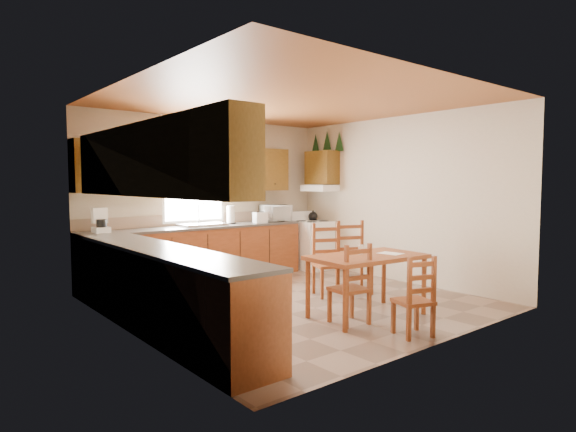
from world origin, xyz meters
TOP-DOWN VIEW (x-y plane):
  - floor at (0.00, 0.00)m, footprint 4.50×4.50m
  - ceiling at (0.00, 0.00)m, footprint 4.50×4.50m
  - wall_left at (-2.25, 0.00)m, footprint 4.50×4.50m
  - wall_right at (2.25, 0.00)m, footprint 4.50×4.50m
  - wall_back at (0.00, 2.25)m, footprint 4.50×4.50m
  - wall_front at (0.00, -2.25)m, footprint 4.50×4.50m
  - lower_cab_back at (-0.38, 1.95)m, footprint 3.75×0.60m
  - lower_cab_left at (-1.95, -0.15)m, footprint 0.60×3.60m
  - counter_back at (-0.38, 1.95)m, footprint 3.75×0.63m
  - counter_left at (-1.95, -0.15)m, footprint 0.63×3.60m
  - backsplash at (-0.38, 2.24)m, footprint 3.75×0.01m
  - upper_cab_back_left at (-1.55, 2.08)m, footprint 1.41×0.33m
  - upper_cab_back_right at (0.86, 2.08)m, footprint 1.25×0.33m
  - upper_cab_left at (-2.08, -0.15)m, footprint 0.33×3.60m
  - upper_cab_stove at (2.08, 1.65)m, footprint 0.33×0.62m
  - range_hood at (2.03, 1.65)m, footprint 0.44×0.62m
  - window_frame at (-0.30, 2.22)m, footprint 1.13×0.02m
  - window_pane at (-0.30, 2.21)m, footprint 1.05×0.01m
  - window_valance at (-0.30, 2.19)m, footprint 1.19×0.01m
  - sink_basin at (-0.30, 1.95)m, footprint 0.75×0.45m
  - pine_decal_a at (2.21, 1.33)m, footprint 0.22×0.22m
  - pine_decal_b at (2.21, 1.65)m, footprint 0.22×0.22m
  - pine_decal_c at (2.21, 1.97)m, footprint 0.22×0.22m
  - stove at (1.88, 1.69)m, footprint 0.63×0.65m
  - coffeemaker at (-1.93, 1.92)m, footprint 0.23×0.26m
  - paper_towel at (0.26, 1.98)m, footprint 0.15×0.15m
  - toaster at (0.79, 1.86)m, footprint 0.24×0.16m
  - microwave at (1.21, 1.95)m, footprint 0.58×0.49m
  - dining_table at (0.24, -1.10)m, footprint 1.46×0.92m
  - chair_near_left at (-0.15, -1.18)m, footprint 0.44×0.42m
  - chair_near_right at (0.05, -1.92)m, footprint 0.45×0.44m
  - chair_far_left at (0.63, -0.06)m, footprint 0.56×0.54m
  - chair_far_right at (1.04, -0.16)m, footprint 0.57×0.56m
  - table_paper at (0.56, -1.20)m, footprint 0.24×0.30m
  - table_card at (0.23, -1.01)m, footprint 0.09×0.03m

SIDE VIEW (x-z plane):
  - floor at x=0.00m, z-range 0.00..0.00m
  - dining_table at x=0.24m, z-range 0.00..0.75m
  - chair_near_right at x=0.05m, z-range 0.00..0.86m
  - lower_cab_back at x=-0.38m, z-range 0.00..0.88m
  - lower_cab_left at x=-1.95m, z-range 0.00..0.88m
  - stove at x=1.88m, z-range 0.00..0.88m
  - chair_near_left at x=-0.15m, z-range 0.00..0.93m
  - chair_far_left at x=0.63m, z-range 0.00..1.02m
  - chair_far_right at x=1.04m, z-range 0.00..1.05m
  - table_paper at x=0.56m, z-range 0.75..0.75m
  - table_card at x=0.23m, z-range 0.75..0.86m
  - counter_back at x=-0.38m, z-range 0.88..0.92m
  - counter_left at x=-1.95m, z-range 0.88..0.92m
  - sink_basin at x=-0.30m, z-range 0.92..0.96m
  - backsplash at x=-0.38m, z-range 0.92..1.10m
  - toaster at x=0.79m, z-range 0.92..1.11m
  - microwave at x=1.21m, z-range 0.92..1.22m
  - paper_towel at x=0.26m, z-range 0.92..1.23m
  - coffeemaker at x=-1.93m, z-range 0.92..1.26m
  - wall_left at x=-2.25m, z-range 1.35..1.35m
  - wall_right at x=2.25m, z-range 1.35..1.35m
  - wall_back at x=0.00m, z-range 1.35..1.35m
  - wall_front at x=0.00m, z-range 1.35..1.35m
  - range_hood at x=2.03m, z-range 1.46..1.58m
  - window_frame at x=-0.30m, z-range 0.96..2.14m
  - window_pane at x=-0.30m, z-range 1.00..2.10m
  - upper_cab_back_left at x=-1.55m, z-range 1.48..2.23m
  - upper_cab_back_right at x=0.86m, z-range 1.48..2.23m
  - upper_cab_left at x=-2.08m, z-range 1.48..2.23m
  - upper_cab_stove at x=2.08m, z-range 1.59..2.21m
  - window_valance at x=-0.30m, z-range 1.93..2.17m
  - pine_decal_a at x=2.21m, z-range 2.20..2.56m
  - pine_decal_c at x=2.21m, z-range 2.20..2.56m
  - pine_decal_b at x=2.21m, z-range 2.24..2.60m
  - ceiling at x=0.00m, z-range 2.70..2.70m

